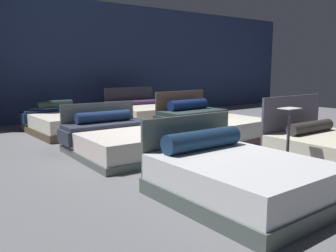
{
  "coord_description": "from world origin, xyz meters",
  "views": [
    {
      "loc": [
        -4.11,
        -5.26,
        1.52
      ],
      "look_at": [
        -0.34,
        -0.14,
        0.48
      ],
      "focal_mm": 38.01,
      "sensor_mm": 36.0,
      "label": 1
    }
  ],
  "objects_px": {
    "bed_5": "(145,114)",
    "bed_4": "(65,123)",
    "bed_2": "(120,141)",
    "price_sign": "(287,153)",
    "bed_0": "(238,178)",
    "bed_3": "(209,126)"
  },
  "relations": [
    {
      "from": "bed_2",
      "to": "bed_4",
      "type": "height_order",
      "value": "bed_2"
    },
    {
      "from": "bed_2",
      "to": "price_sign",
      "type": "distance_m",
      "value": 2.87
    },
    {
      "from": "bed_3",
      "to": "bed_4",
      "type": "distance_m",
      "value": 3.42
    },
    {
      "from": "bed_4",
      "to": "price_sign",
      "type": "xyz_separation_m",
      "value": [
        1.15,
        -5.31,
        0.14
      ]
    },
    {
      "from": "bed_3",
      "to": "bed_4",
      "type": "relative_size",
      "value": 1.05
    },
    {
      "from": "bed_2",
      "to": "bed_3",
      "type": "height_order",
      "value": "bed_3"
    },
    {
      "from": "bed_3",
      "to": "bed_5",
      "type": "bearing_deg",
      "value": 85.2
    },
    {
      "from": "price_sign",
      "to": "bed_0",
      "type": "bearing_deg",
      "value": -174.11
    },
    {
      "from": "bed_0",
      "to": "bed_4",
      "type": "bearing_deg",
      "value": 89.71
    },
    {
      "from": "bed_0",
      "to": "bed_3",
      "type": "height_order",
      "value": "bed_3"
    },
    {
      "from": "bed_4",
      "to": "bed_0",
      "type": "bearing_deg",
      "value": -91.19
    },
    {
      "from": "bed_5",
      "to": "bed_4",
      "type": "bearing_deg",
      "value": -174.68
    },
    {
      "from": "bed_0",
      "to": "bed_3",
      "type": "distance_m",
      "value": 3.54
    },
    {
      "from": "bed_2",
      "to": "price_sign",
      "type": "height_order",
      "value": "price_sign"
    },
    {
      "from": "bed_0",
      "to": "bed_3",
      "type": "xyz_separation_m",
      "value": [
        2.16,
        2.81,
        0.02
      ]
    },
    {
      "from": "bed_4",
      "to": "bed_5",
      "type": "bearing_deg",
      "value": 0.42
    },
    {
      "from": "price_sign",
      "to": "bed_2",
      "type": "bearing_deg",
      "value": 113.19
    },
    {
      "from": "bed_3",
      "to": "bed_0",
      "type": "bearing_deg",
      "value": -130.69
    },
    {
      "from": "bed_0",
      "to": "bed_2",
      "type": "relative_size",
      "value": 0.96
    },
    {
      "from": "bed_4",
      "to": "bed_5",
      "type": "xyz_separation_m",
      "value": [
        2.28,
        0.08,
        0.03
      ]
    },
    {
      "from": "bed_2",
      "to": "price_sign",
      "type": "bearing_deg",
      "value": -65.75
    },
    {
      "from": "bed_4",
      "to": "bed_2",
      "type": "bearing_deg",
      "value": -91.33
    }
  ]
}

